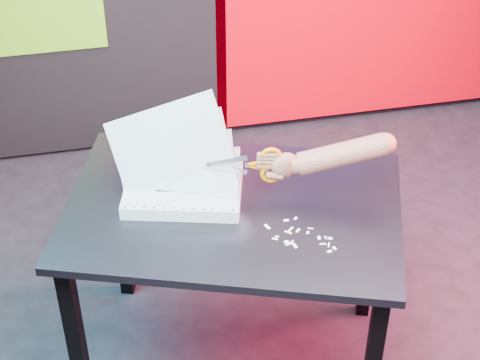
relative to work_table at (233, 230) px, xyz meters
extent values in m
cube|color=black|center=(0.37, 0.03, -0.65)|extent=(3.00, 3.00, 0.01)
cube|color=black|center=(-0.38, 1.50, -0.20)|extent=(1.30, 0.02, 0.85)
cube|color=black|center=(-0.56, -0.13, -0.29)|extent=(0.06, 0.06, 0.72)
cube|color=black|center=(-0.36, 0.45, -0.29)|extent=(0.06, 0.06, 0.72)
cube|color=black|center=(0.56, 0.13, -0.29)|extent=(0.06, 0.06, 0.72)
cube|color=#33343B|center=(0.00, 0.00, 0.09)|extent=(1.27, 1.05, 0.03)
cube|color=beige|center=(-0.15, 0.09, 0.12)|extent=(0.44, 0.37, 0.05)
cube|color=white|center=(-0.15, 0.09, 0.15)|extent=(0.44, 0.37, 0.00)
cube|color=white|center=(-0.15, 0.09, 0.15)|extent=(0.42, 0.35, 0.12)
cube|color=white|center=(-0.16, 0.11, 0.18)|extent=(0.39, 0.31, 0.20)
cube|color=white|center=(-0.17, 0.12, 0.22)|extent=(0.38, 0.25, 0.28)
cube|color=white|center=(-0.18, 0.14, 0.27)|extent=(0.41, 0.19, 0.33)
cylinder|color=black|center=(-0.35, 0.01, 0.15)|extent=(0.01, 0.01, 0.00)
cylinder|color=black|center=(-0.32, 0.00, 0.15)|extent=(0.01, 0.01, 0.00)
cylinder|color=black|center=(-0.29, 0.00, 0.15)|extent=(0.01, 0.01, 0.00)
cylinder|color=black|center=(-0.26, -0.01, 0.15)|extent=(0.01, 0.01, 0.00)
cylinder|color=black|center=(-0.23, -0.02, 0.15)|extent=(0.01, 0.01, 0.00)
cylinder|color=black|center=(-0.20, -0.03, 0.15)|extent=(0.01, 0.01, 0.00)
cylinder|color=black|center=(-0.16, -0.03, 0.15)|extent=(0.01, 0.01, 0.00)
cylinder|color=black|center=(-0.13, -0.04, 0.15)|extent=(0.01, 0.01, 0.00)
cylinder|color=black|center=(-0.10, -0.05, 0.15)|extent=(0.01, 0.01, 0.00)
cylinder|color=black|center=(-0.07, -0.06, 0.15)|extent=(0.01, 0.01, 0.00)
cylinder|color=black|center=(-0.04, -0.07, 0.15)|extent=(0.01, 0.01, 0.00)
cylinder|color=black|center=(-0.01, -0.07, 0.15)|extent=(0.01, 0.01, 0.00)
cylinder|color=black|center=(-0.28, 0.26, 0.15)|extent=(0.01, 0.01, 0.00)
cylinder|color=black|center=(-0.25, 0.25, 0.15)|extent=(0.01, 0.01, 0.00)
cylinder|color=black|center=(-0.22, 0.25, 0.15)|extent=(0.01, 0.01, 0.00)
cylinder|color=black|center=(-0.19, 0.24, 0.15)|extent=(0.01, 0.01, 0.00)
cylinder|color=black|center=(-0.16, 0.23, 0.15)|extent=(0.01, 0.01, 0.00)
cylinder|color=black|center=(-0.13, 0.22, 0.15)|extent=(0.01, 0.01, 0.00)
cylinder|color=black|center=(-0.10, 0.21, 0.15)|extent=(0.01, 0.01, 0.00)
cylinder|color=black|center=(-0.07, 0.21, 0.15)|extent=(0.01, 0.01, 0.00)
cylinder|color=black|center=(-0.04, 0.20, 0.15)|extent=(0.01, 0.01, 0.00)
cylinder|color=black|center=(-0.01, 0.19, 0.15)|extent=(0.01, 0.01, 0.00)
cylinder|color=black|center=(0.02, 0.18, 0.15)|extent=(0.01, 0.01, 0.00)
cylinder|color=black|center=(0.05, 0.17, 0.15)|extent=(0.01, 0.01, 0.00)
cube|color=black|center=(-0.22, 0.16, 0.15)|extent=(0.07, 0.03, 0.00)
cube|color=black|center=(-0.12, 0.12, 0.15)|extent=(0.05, 0.02, 0.00)
cube|color=black|center=(-0.20, 0.06, 0.15)|extent=(0.09, 0.03, 0.00)
cube|color=silver|center=(-0.01, 0.04, 0.25)|extent=(0.13, 0.03, 0.05)
cube|color=silver|center=(-0.01, 0.04, 0.22)|extent=(0.13, 0.03, 0.05)
cylinder|color=silver|center=(0.05, 0.03, 0.24)|extent=(0.02, 0.01, 0.01)
cube|color=orange|center=(0.08, 0.03, 0.23)|extent=(0.05, 0.02, 0.02)
cube|color=orange|center=(0.08, 0.03, 0.25)|extent=(0.05, 0.02, 0.02)
torus|color=orange|center=(0.13, 0.01, 0.27)|extent=(0.07, 0.03, 0.07)
torus|color=orange|center=(0.13, 0.01, 0.21)|extent=(0.07, 0.03, 0.07)
ellipsoid|color=#8C5C45|center=(0.17, 0.00, 0.24)|extent=(0.09, 0.05, 0.09)
cylinder|color=#8C5C45|center=(0.13, 0.01, 0.24)|extent=(0.07, 0.03, 0.02)
cylinder|color=#8C5C45|center=(0.13, 0.01, 0.25)|extent=(0.07, 0.03, 0.02)
cylinder|color=#8C5C45|center=(0.13, 0.01, 0.27)|extent=(0.06, 0.03, 0.02)
cylinder|color=#8C5C45|center=(0.13, 0.01, 0.28)|extent=(0.06, 0.03, 0.02)
cylinder|color=#8C5C45|center=(0.14, 0.00, 0.21)|extent=(0.06, 0.05, 0.03)
cylinder|color=#8C5C45|center=(0.22, -0.01, 0.24)|extent=(0.06, 0.07, 0.06)
cylinder|color=#8C5C45|center=(0.35, -0.03, 0.28)|extent=(0.30, 0.14, 0.15)
sphere|color=#8C5C45|center=(0.48, -0.06, 0.32)|extent=(0.07, 0.07, 0.07)
cube|color=white|center=(0.15, -0.15, 0.10)|extent=(0.03, 0.02, 0.00)
cube|color=white|center=(0.26, -0.21, 0.10)|extent=(0.02, 0.02, 0.00)
cube|color=white|center=(0.26, -0.22, 0.10)|extent=(0.02, 0.01, 0.00)
cube|color=white|center=(0.15, -0.11, 0.10)|extent=(0.02, 0.01, 0.00)
cube|color=white|center=(0.24, -0.24, 0.10)|extent=(0.02, 0.01, 0.00)
cube|color=white|center=(0.10, -0.18, 0.10)|extent=(0.02, 0.02, 0.00)
cube|color=white|center=(0.26, -0.26, 0.10)|extent=(0.01, 0.02, 0.00)
cube|color=white|center=(0.25, -0.25, 0.10)|extent=(0.01, 0.02, 0.00)
cube|color=white|center=(0.20, -0.18, 0.10)|extent=(0.01, 0.01, 0.00)
cube|color=white|center=(0.22, -0.16, 0.10)|extent=(0.02, 0.01, 0.00)
cube|color=white|center=(0.11, -0.18, 0.10)|extent=(0.01, 0.01, 0.00)
cube|color=white|center=(0.18, -0.16, 0.10)|extent=(0.02, 0.02, 0.00)
cube|color=white|center=(0.14, -0.21, 0.10)|extent=(0.03, 0.02, 0.00)
cube|color=white|center=(0.14, -0.16, 0.10)|extent=(0.02, 0.02, 0.00)
cube|color=white|center=(0.25, -0.27, 0.10)|extent=(0.02, 0.01, 0.00)
cube|color=white|center=(0.19, -0.10, 0.10)|extent=(0.01, 0.02, 0.00)
cube|color=white|center=(0.23, -0.21, 0.10)|extent=(0.01, 0.02, 0.00)
cube|color=white|center=(0.15, -0.23, 0.10)|extent=(0.01, 0.02, 0.00)
cube|color=white|center=(0.09, -0.12, 0.10)|extent=(0.02, 0.03, 0.00)
cube|color=white|center=(0.13, -0.20, 0.10)|extent=(0.02, 0.01, 0.00)
cube|color=white|center=(0.15, -0.21, 0.10)|extent=(0.01, 0.02, 0.00)
camera|label=1|loc=(-0.39, -1.99, 1.76)|focal=60.00mm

